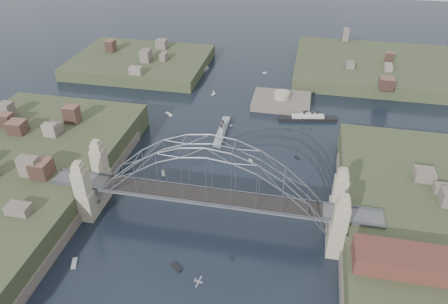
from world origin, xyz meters
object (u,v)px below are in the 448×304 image
at_px(naval_cruiser_near, 222,131).
at_px(naval_cruiser_far, 197,73).
at_px(bridge, 209,184).
at_px(wharf_shed, 404,260).
at_px(ocean_liner, 308,118).
at_px(fort_island, 281,106).

relative_size(naval_cruiser_near, naval_cruiser_far, 1.32).
xyz_separation_m(bridge, naval_cruiser_far, (-27.56, 92.44, -11.53)).
bearing_deg(naval_cruiser_near, bridge, -82.09).
xyz_separation_m(wharf_shed, ocean_liner, (-21.43, 73.69, -9.20)).
relative_size(naval_cruiser_near, ocean_liner, 0.92).
height_order(bridge, naval_cruiser_far, bridge).
bearing_deg(naval_cruiser_near, ocean_liner, 27.92).
bearing_deg(ocean_liner, wharf_shed, -73.79).
relative_size(wharf_shed, ocean_liner, 0.94).
height_order(fort_island, naval_cruiser_near, naval_cruiser_near).
relative_size(fort_island, naval_cruiser_far, 1.49).
relative_size(bridge, wharf_shed, 4.20).
bearing_deg(wharf_shed, ocean_liner, 106.21).
xyz_separation_m(wharf_shed, naval_cruiser_near, (-50.17, 58.45, -9.09)).
bearing_deg(wharf_shed, fort_island, 110.85).
relative_size(bridge, naval_cruiser_far, 5.68).
relative_size(fort_island, naval_cruiser_near, 1.12).
xyz_separation_m(naval_cruiser_far, ocean_liner, (50.13, -32.75, 0.01)).
height_order(bridge, ocean_liner, bridge).
distance_m(wharf_shed, naval_cruiser_far, 128.59).
relative_size(bridge, fort_island, 3.82).
distance_m(bridge, wharf_shed, 46.23).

